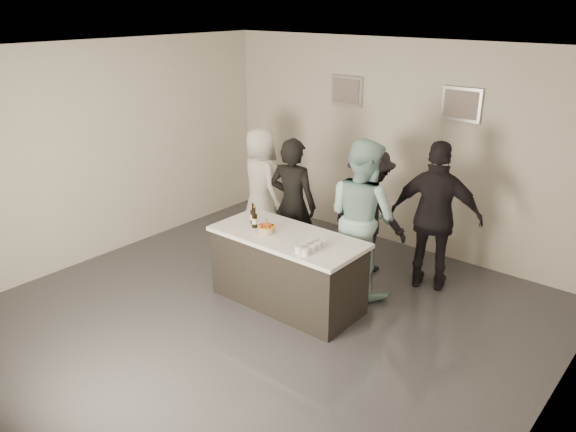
% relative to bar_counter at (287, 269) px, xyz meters
% --- Properties ---
extents(floor, '(6.00, 6.00, 0.00)m').
position_rel_bar_counter_xyz_m(floor, '(0.02, -0.52, -0.45)').
color(floor, '#3D3D42').
rests_on(floor, ground).
extents(ceiling, '(6.00, 6.00, 0.00)m').
position_rel_bar_counter_xyz_m(ceiling, '(0.02, -0.52, 2.55)').
color(ceiling, white).
extents(wall_back, '(6.00, 0.04, 3.00)m').
position_rel_bar_counter_xyz_m(wall_back, '(0.02, 2.48, 1.05)').
color(wall_back, beige).
rests_on(wall_back, ground).
extents(wall_left, '(0.04, 6.00, 3.00)m').
position_rel_bar_counter_xyz_m(wall_left, '(-2.98, -0.52, 1.05)').
color(wall_left, beige).
rests_on(wall_left, ground).
extents(wall_right, '(0.04, 6.00, 3.00)m').
position_rel_bar_counter_xyz_m(wall_right, '(3.02, -0.52, 1.05)').
color(wall_right, beige).
rests_on(wall_right, ground).
extents(picture_left, '(0.54, 0.04, 0.44)m').
position_rel_bar_counter_xyz_m(picture_left, '(-0.88, 2.45, 1.75)').
color(picture_left, '#B2B2B7').
rests_on(picture_left, wall_back).
extents(picture_right, '(0.54, 0.04, 0.44)m').
position_rel_bar_counter_xyz_m(picture_right, '(0.92, 2.45, 1.75)').
color(picture_right, '#B2B2B7').
rests_on(picture_right, wall_back).
extents(bar_counter, '(1.86, 0.86, 0.90)m').
position_rel_bar_counter_xyz_m(bar_counter, '(0.00, 0.00, 0.00)').
color(bar_counter, white).
rests_on(bar_counter, ground).
extents(cake, '(0.21, 0.21, 0.07)m').
position_rel_bar_counter_xyz_m(cake, '(-0.24, -0.10, 0.49)').
color(cake, orange).
rests_on(cake, bar_counter).
extents(beer_bottle_a, '(0.07, 0.07, 0.26)m').
position_rel_bar_counter_xyz_m(beer_bottle_a, '(-0.56, 0.02, 0.58)').
color(beer_bottle_a, black).
rests_on(beer_bottle_a, bar_counter).
extents(beer_bottle_b, '(0.07, 0.07, 0.26)m').
position_rel_bar_counter_xyz_m(beer_bottle_b, '(-0.45, -0.07, 0.58)').
color(beer_bottle_b, black).
rests_on(beer_bottle_b, bar_counter).
extents(tumbler_cluster, '(0.19, 0.40, 0.08)m').
position_rel_bar_counter_xyz_m(tumbler_cluster, '(0.46, -0.15, 0.49)').
color(tumbler_cluster, '#BF6712').
rests_on(tumbler_cluster, bar_counter).
extents(candles, '(0.24, 0.08, 0.01)m').
position_rel_bar_counter_xyz_m(candles, '(-0.35, -0.34, 0.45)').
color(candles, pink).
rests_on(candles, bar_counter).
extents(person_main_black, '(0.74, 0.56, 1.83)m').
position_rel_bar_counter_xyz_m(person_main_black, '(-0.57, 0.80, 0.47)').
color(person_main_black, black).
rests_on(person_main_black, ground).
extents(person_main_blue, '(1.10, 0.94, 1.96)m').
position_rel_bar_counter_xyz_m(person_main_blue, '(0.46, 0.88, 0.53)').
color(person_main_blue, '#99C9C9').
rests_on(person_main_blue, ground).
extents(person_guest_left, '(0.99, 0.82, 1.72)m').
position_rel_bar_counter_xyz_m(person_guest_left, '(-1.65, 1.35, 0.41)').
color(person_guest_left, silver).
rests_on(person_guest_left, ground).
extents(person_guest_right, '(1.22, 0.80, 1.92)m').
position_rel_bar_counter_xyz_m(person_guest_right, '(1.15, 1.50, 0.51)').
color(person_guest_right, black).
rests_on(person_guest_right, ground).
extents(person_guest_back, '(1.14, 0.71, 1.70)m').
position_rel_bar_counter_xyz_m(person_guest_back, '(0.24, 1.42, 0.40)').
color(person_guest_back, black).
rests_on(person_guest_back, ground).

